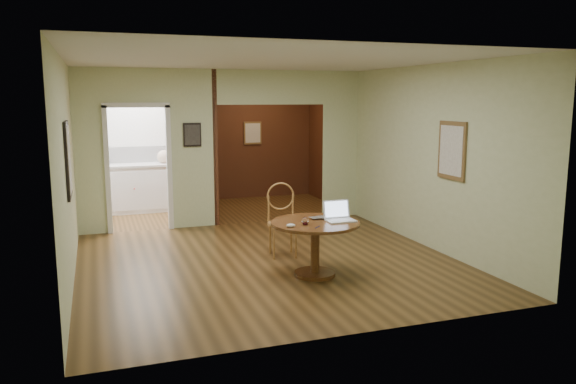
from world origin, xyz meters
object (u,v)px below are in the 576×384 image
object	(u,v)px
dining_table	(315,236)
closed_laptop	(324,218)
open_laptop	(339,215)
chair	(282,215)

from	to	relation	value
dining_table	closed_laptop	xyz separation A→B (m)	(0.16, 0.10, 0.19)
dining_table	open_laptop	size ratio (longest dim) A/B	3.16
dining_table	open_laptop	xyz separation A→B (m)	(0.31, -0.02, 0.25)
dining_table	chair	xyz separation A→B (m)	(-0.09, 1.05, 0.06)
chair	open_laptop	xyz separation A→B (m)	(0.40, -1.07, 0.19)
open_laptop	closed_laptop	world-z (taller)	open_laptop
chair	closed_laptop	bearing A→B (deg)	-68.04
dining_table	open_laptop	bearing A→B (deg)	-3.60
open_laptop	chair	bearing A→B (deg)	111.35
chair	closed_laptop	size ratio (longest dim) A/B	3.18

